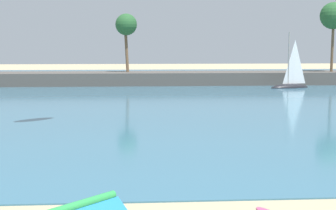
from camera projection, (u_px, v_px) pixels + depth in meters
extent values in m
cube|color=#386B84|center=(134.00, 89.00, 63.28)|extent=(220.00, 91.53, 0.06)
cube|color=#514C47|center=(134.00, 79.00, 68.88)|extent=(118.86, 6.00, 1.80)
cylinder|color=brown|center=(332.00, 44.00, 69.28)|extent=(0.49, 0.71, 7.82)
sphere|color=#285B2D|center=(334.00, 16.00, 68.79)|extent=(3.76, 3.76, 3.76)
cylinder|color=brown|center=(126.00, 48.00, 68.90)|extent=(0.69, 0.64, 6.60)
sphere|color=#285B2D|center=(126.00, 24.00, 68.50)|extent=(3.00, 3.00, 3.00)
cylinder|color=green|center=(69.00, 208.00, 14.37)|extent=(2.66, 2.63, 0.26)
ellipsoid|color=black|center=(290.00, 88.00, 64.03)|extent=(5.55, 2.86, 1.06)
cylinder|color=gray|center=(289.00, 58.00, 63.47)|extent=(0.16, 0.16, 6.65)
pyramid|color=white|center=(295.00, 62.00, 63.81)|extent=(2.36, 0.74, 5.65)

